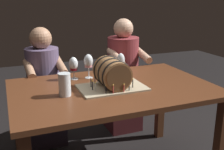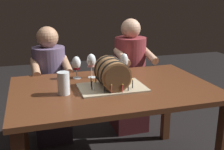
% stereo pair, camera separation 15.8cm
% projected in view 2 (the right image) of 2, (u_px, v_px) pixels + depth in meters
% --- Properties ---
extents(dining_table, '(1.47, 0.96, 0.76)m').
position_uv_depth(dining_table, '(113.00, 99.00, 2.07)').
color(dining_table, '#562D19').
rests_on(dining_table, ground).
extents(barrel_cake, '(0.48, 0.31, 0.23)m').
position_uv_depth(barrel_cake, '(112.00, 75.00, 1.98)').
color(barrel_cake, tan).
rests_on(barrel_cake, dining_table).
extents(wine_glass_red, '(0.07, 0.07, 0.18)m').
position_uv_depth(wine_glass_red, '(76.00, 64.00, 2.21)').
color(wine_glass_red, white).
rests_on(wine_glass_red, dining_table).
extents(wine_glass_empty, '(0.07, 0.07, 0.19)m').
position_uv_depth(wine_glass_empty, '(124.00, 61.00, 2.28)').
color(wine_glass_empty, white).
rests_on(wine_glass_empty, dining_table).
extents(wine_glass_rose, '(0.07, 0.07, 0.20)m').
position_uv_depth(wine_glass_rose, '(91.00, 62.00, 2.23)').
color(wine_glass_rose, white).
rests_on(wine_glass_rose, dining_table).
extents(beer_pint, '(0.08, 0.08, 0.16)m').
position_uv_depth(beer_pint, '(64.00, 84.00, 1.87)').
color(beer_pint, white).
rests_on(beer_pint, dining_table).
extents(person_seated_left, '(0.36, 0.46, 1.13)m').
position_uv_depth(person_seated_left, '(51.00, 92.00, 2.67)').
color(person_seated_left, '#372D40').
rests_on(person_seated_left, ground).
extents(person_seated_right, '(0.37, 0.46, 1.18)m').
position_uv_depth(person_seated_right, '(130.00, 81.00, 2.89)').
color(person_seated_right, '#4C1B1E').
rests_on(person_seated_right, ground).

